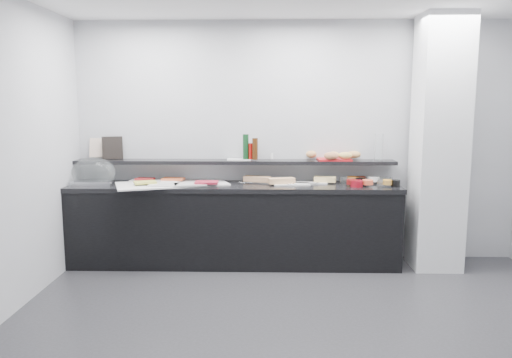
{
  "coord_description": "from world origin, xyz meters",
  "views": [
    {
      "loc": [
        -0.33,
        -3.7,
        1.78
      ],
      "look_at": [
        -0.45,
        1.45,
        1.0
      ],
      "focal_mm": 35.0,
      "sensor_mm": 36.0,
      "label": 1
    }
  ],
  "objects_px": {
    "sandwich_plate_mid": "(292,184)",
    "condiment_tray": "(239,159)",
    "bread_tray": "(334,159)",
    "carafe": "(379,147)",
    "cloche_base": "(93,182)",
    "framed_print": "(112,148)"
  },
  "relations": [
    {
      "from": "cloche_base",
      "to": "bread_tray",
      "type": "relative_size",
      "value": 1.19
    },
    {
      "from": "sandwich_plate_mid",
      "to": "carafe",
      "type": "height_order",
      "value": "carafe"
    },
    {
      "from": "sandwich_plate_mid",
      "to": "condiment_tray",
      "type": "relative_size",
      "value": 1.49
    },
    {
      "from": "framed_print",
      "to": "condiment_tray",
      "type": "relative_size",
      "value": 0.99
    },
    {
      "from": "condiment_tray",
      "to": "framed_print",
      "type": "bearing_deg",
      "value": 176.6
    },
    {
      "from": "cloche_base",
      "to": "bread_tray",
      "type": "height_order",
      "value": "bread_tray"
    },
    {
      "from": "framed_print",
      "to": "carafe",
      "type": "bearing_deg",
      "value": -20.56
    },
    {
      "from": "framed_print",
      "to": "bread_tray",
      "type": "height_order",
      "value": "framed_print"
    },
    {
      "from": "sandwich_plate_mid",
      "to": "framed_print",
      "type": "height_order",
      "value": "framed_print"
    },
    {
      "from": "bread_tray",
      "to": "condiment_tray",
      "type": "bearing_deg",
      "value": 176.55
    },
    {
      "from": "framed_print",
      "to": "bread_tray",
      "type": "xyz_separation_m",
      "value": [
        2.52,
        -0.05,
        -0.12
      ]
    },
    {
      "from": "cloche_base",
      "to": "sandwich_plate_mid",
      "type": "relative_size",
      "value": 1.11
    },
    {
      "from": "condiment_tray",
      "to": "sandwich_plate_mid",
      "type": "bearing_deg",
      "value": -22.51
    },
    {
      "from": "condiment_tray",
      "to": "bread_tray",
      "type": "distance_m",
      "value": 1.07
    },
    {
      "from": "sandwich_plate_mid",
      "to": "condiment_tray",
      "type": "bearing_deg",
      "value": 156.02
    },
    {
      "from": "condiment_tray",
      "to": "bread_tray",
      "type": "relative_size",
      "value": 0.72
    },
    {
      "from": "condiment_tray",
      "to": "cloche_base",
      "type": "bearing_deg",
      "value": -175.1
    },
    {
      "from": "sandwich_plate_mid",
      "to": "framed_print",
      "type": "bearing_deg",
      "value": 169.37
    },
    {
      "from": "sandwich_plate_mid",
      "to": "carafe",
      "type": "relative_size",
      "value": 1.31
    },
    {
      "from": "carafe",
      "to": "framed_print",
      "type": "bearing_deg",
      "value": 178.65
    },
    {
      "from": "bread_tray",
      "to": "carafe",
      "type": "distance_m",
      "value": 0.51
    },
    {
      "from": "cloche_base",
      "to": "condiment_tray",
      "type": "relative_size",
      "value": 1.66
    }
  ]
}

